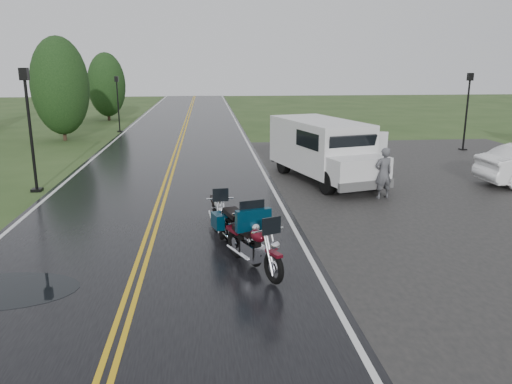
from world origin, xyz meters
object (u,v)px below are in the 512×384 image
at_px(motorcycle_teal, 254,237).
at_px(person_at_van, 383,174).
at_px(motorcycle_red, 274,255).
at_px(motorcycle_silver, 221,217).
at_px(lamp_post_far_right, 467,112).
at_px(lamp_post_near_left, 30,131).
at_px(lamp_post_far_left, 118,104).
at_px(van_white, 328,161).

height_order(motorcycle_teal, person_at_van, person_at_van).
distance_m(motorcycle_red, motorcycle_silver, 2.86).
relative_size(motorcycle_teal, lamp_post_far_right, 0.63).
height_order(motorcycle_silver, lamp_post_near_left, lamp_post_near_left).
height_order(motorcycle_red, lamp_post_far_right, lamp_post_far_right).
bearing_deg(lamp_post_far_right, person_at_van, -130.02).
bearing_deg(motorcycle_silver, motorcycle_red, -75.10).
xyz_separation_m(person_at_van, lamp_post_near_left, (-11.71, 2.18, 1.29)).
height_order(motorcycle_teal, lamp_post_far_left, lamp_post_far_left).
distance_m(motorcycle_red, lamp_post_far_right, 19.31).
bearing_deg(lamp_post_far_right, motorcycle_silver, -135.90).
height_order(motorcycle_silver, lamp_post_far_left, lamp_post_far_left).
bearing_deg(motorcycle_silver, van_white, 44.14).
xyz_separation_m(motorcycle_red, motorcycle_teal, (-0.30, 0.92, 0.06)).
bearing_deg(lamp_post_far_left, person_at_van, -57.60).
relative_size(motorcycle_teal, person_at_van, 1.47).
bearing_deg(person_at_van, van_white, -33.75).
height_order(motorcycle_red, lamp_post_far_left, lamp_post_far_left).
bearing_deg(lamp_post_near_left, van_white, -8.75).
height_order(lamp_post_near_left, lamp_post_far_right, lamp_post_near_left).
xyz_separation_m(motorcycle_teal, lamp_post_far_right, (12.20, 14.23, 1.24)).
bearing_deg(person_at_van, lamp_post_far_right, -143.21).
xyz_separation_m(van_white, lamp_post_far_left, (-9.70, 17.32, 0.64)).
relative_size(motorcycle_red, motorcycle_teal, 0.92).
bearing_deg(motorcycle_silver, lamp_post_far_left, 100.93).
distance_m(motorcycle_red, van_white, 7.49).
xyz_separation_m(motorcycle_teal, lamp_post_near_left, (-6.94, 7.56, 1.40)).
height_order(lamp_post_near_left, lamp_post_far_left, lamp_post_near_left).
height_order(van_white, lamp_post_far_right, lamp_post_far_right).
bearing_deg(motorcycle_red, person_at_van, 31.35).
bearing_deg(motorcycle_teal, van_white, 46.82).
xyz_separation_m(motorcycle_silver, lamp_post_near_left, (-6.28, 5.78, 1.49)).
distance_m(lamp_post_near_left, lamp_post_far_right, 20.27).
relative_size(motorcycle_red, van_white, 0.38).
bearing_deg(motorcycle_silver, lamp_post_near_left, 132.84).
xyz_separation_m(motorcycle_red, motorcycle_silver, (-0.95, 2.70, -0.03)).
bearing_deg(motorcycle_red, lamp_post_far_left, 82.65).
bearing_deg(lamp_post_far_left, lamp_post_far_right, -25.80).
relative_size(motorcycle_silver, person_at_van, 1.29).
xyz_separation_m(motorcycle_silver, lamp_post_far_right, (12.86, 12.46, 1.33)).
bearing_deg(motorcycle_silver, person_at_van, 29.06).
xyz_separation_m(lamp_post_near_left, lamp_post_far_right, (19.14, 6.68, -0.16)).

